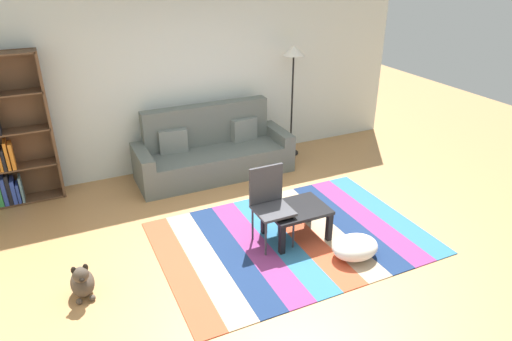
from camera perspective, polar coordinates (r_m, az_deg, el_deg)
The scene contains 11 objects.
ground_plane at distance 5.30m, azimuth 2.05°, elevation -9.06°, with size 14.00×14.00×0.00m, color #B27F4C.
back_wall at distance 6.92m, azimuth -7.61°, elevation 11.54°, with size 6.80×0.10×2.70m, color silver.
rug at distance 5.40m, azimuth 4.44°, elevation -8.36°, with size 3.02×2.09×0.01m.
couch at distance 6.78m, azimuth -5.40°, elevation 2.29°, with size 2.26×0.80×1.00m.
bookshelf at distance 6.54m, azimuth -28.83°, elevation 3.60°, with size 0.90×0.28×1.95m.
coffee_table at distance 5.26m, azimuth 5.07°, elevation -5.29°, with size 0.69×0.53×0.38m.
pouf at distance 5.13m, azimuth 12.22°, elevation -9.31°, with size 0.52×0.40×0.24m, color white.
dog at distance 4.81m, azimuth -20.79°, elevation -12.81°, with size 0.22×0.35×0.40m.
standing_lamp at distance 7.12m, azimuth 4.66°, elevation 12.93°, with size 0.32×0.32×1.74m.
tv_remote at distance 5.20m, azimuth 4.05°, elevation -4.63°, with size 0.04×0.15×0.02m, color black.
folding_chair at distance 5.08m, azimuth 1.70°, elevation -3.61°, with size 0.40×0.40×0.90m.
Camera 1 is at (-2.02, -3.85, 3.02)m, focal length 32.18 mm.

